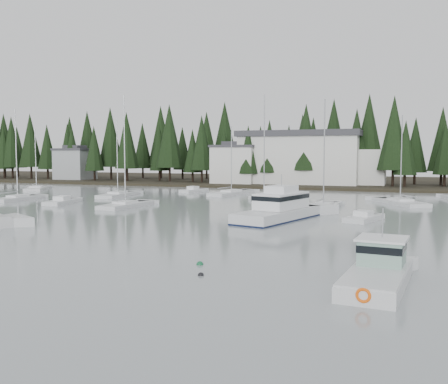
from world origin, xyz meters
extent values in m
plane|color=gray|center=(0.00, 0.00, 0.00)|extent=(260.00, 260.00, 0.00)
cube|color=black|center=(0.00, 97.00, 0.00)|extent=(240.00, 54.00, 1.00)
cube|color=silver|center=(-18.00, 79.00, 4.25)|extent=(9.00, 7.00, 7.50)
cube|color=#38383D|center=(-18.00, 79.00, 8.25)|extent=(9.54, 7.42, 0.50)
cube|color=#38383D|center=(-18.00, 79.00, 8.85)|extent=(4.95, 3.85, 0.80)
cube|color=#999EA0|center=(-60.00, 81.00, 4.00)|extent=(8.00, 7.00, 7.00)
cube|color=#38383D|center=(-60.00, 81.00, 7.75)|extent=(8.48, 7.42, 0.50)
cube|color=#38383D|center=(-60.00, 81.00, 8.35)|extent=(4.40, 3.85, 0.80)
cube|color=silver|center=(-5.00, 82.00, 5.50)|extent=(24.00, 10.00, 10.00)
cube|color=#38383D|center=(-5.00, 82.00, 10.80)|extent=(25.00, 11.00, 1.20)
cube|color=silver|center=(7.00, 84.00, 4.00)|extent=(10.00, 8.00, 7.00)
cube|color=silver|center=(4.00, 27.96, 0.17)|extent=(6.79, 12.81, 1.78)
cube|color=#0E1632|center=(4.00, 27.96, 0.03)|extent=(6.84, 12.87, 0.24)
cube|color=white|center=(4.16, 28.55, 1.89)|extent=(4.63, 6.95, 1.61)
cube|color=black|center=(4.16, 28.55, 2.28)|extent=(4.72, 7.03, 0.45)
cube|color=white|center=(4.16, 28.55, 3.06)|extent=(3.01, 3.66, 0.72)
cylinder|color=#A5A8AD|center=(4.16, 28.55, 3.95)|extent=(0.10, 0.10, 1.22)
cube|color=silver|center=(14.76, 5.00, 0.10)|extent=(3.40, 7.93, 1.25)
cube|color=silver|center=(14.76, 5.00, 0.77)|extent=(3.33, 7.77, 0.12)
cube|color=#7FA796|center=(14.90, 6.54, 1.45)|extent=(2.42, 2.51, 1.35)
cube|color=white|center=(14.90, 6.54, 2.17)|extent=(2.72, 2.84, 0.12)
cube|color=black|center=(14.90, 6.54, 1.72)|extent=(2.48, 2.55, 0.39)
cylinder|color=#A5A8AD|center=(14.90, 6.54, 2.99)|extent=(0.08, 0.08, 1.54)
torus|color=#F2590C|center=(14.40, 1.16, 0.53)|extent=(0.68, 0.20, 0.68)
cube|color=silver|center=(-36.25, 35.94, -0.03)|extent=(2.81, 8.27, 1.05)
cube|color=white|center=(-36.25, 35.94, 0.62)|extent=(1.86, 2.84, 0.30)
cylinder|color=#A5A8AD|center=(-36.25, 35.94, 6.71)|extent=(0.14, 0.14, 12.42)
cube|color=silver|center=(-16.83, 33.17, -0.03)|extent=(3.24, 8.59, 1.05)
cube|color=white|center=(-16.83, 33.17, 0.62)|extent=(2.12, 2.97, 0.30)
cylinder|color=#A5A8AD|center=(-16.83, 33.17, 7.19)|extent=(0.14, 0.14, 13.38)
cube|color=silver|center=(15.28, 48.99, -0.03)|extent=(7.60, 10.36, 1.05)
cube|color=white|center=(15.28, 48.99, 0.62)|extent=(3.52, 4.05, 0.30)
cylinder|color=#A5A8AD|center=(15.28, 48.99, 6.09)|extent=(0.14, 0.14, 11.17)
cube|color=silver|center=(-48.09, 53.55, -0.03)|extent=(7.05, 9.30, 1.05)
cube|color=white|center=(-48.09, 53.55, 0.62)|extent=(3.30, 3.69, 0.30)
cylinder|color=#A5A8AD|center=(-48.09, 53.55, 5.86)|extent=(0.14, 0.14, 10.71)
cube|color=silver|center=(-10.91, 56.25, -0.03)|extent=(4.87, 10.98, 1.05)
cube|color=white|center=(-10.91, 56.25, 0.62)|extent=(2.65, 3.93, 0.30)
cylinder|color=#A5A8AD|center=(-10.91, 56.25, 5.81)|extent=(0.14, 0.14, 10.62)
cube|color=silver|center=(-26.45, 46.72, -0.03)|extent=(3.95, 10.07, 1.05)
cube|color=white|center=(-26.45, 46.72, 0.62)|extent=(2.35, 3.54, 0.30)
cylinder|color=#A5A8AD|center=(-26.45, 46.72, 6.31)|extent=(0.14, 0.14, 11.63)
cube|color=silver|center=(6.68, 39.57, -0.03)|extent=(3.15, 9.96, 1.05)
cube|color=white|center=(6.68, 39.57, 0.62)|extent=(2.05, 3.43, 0.30)
cylinder|color=#A5A8AD|center=(6.68, 39.57, 6.80)|extent=(0.14, 0.14, 12.59)
cube|color=silver|center=(-1.87, 43.63, -0.03)|extent=(6.41, 10.27, 1.05)
cube|color=white|center=(-1.87, 43.63, 0.62)|extent=(3.02, 3.86, 0.30)
cylinder|color=#A5A8AD|center=(-1.87, 43.63, 7.48)|extent=(0.14, 0.14, 13.96)
cube|color=silver|center=(-27.11, 34.09, 0.05)|extent=(3.41, 6.97, 0.90)
cube|color=white|center=(-27.11, 34.09, 0.75)|extent=(1.87, 2.38, 0.55)
cube|color=silver|center=(12.09, 30.09, 0.05)|extent=(3.65, 5.68, 0.90)
cube|color=white|center=(12.09, 30.09, 0.75)|extent=(1.92, 2.05, 0.55)
cube|color=silver|center=(-18.96, 58.93, 0.05)|extent=(3.39, 5.63, 0.90)
cube|color=white|center=(-18.96, 58.93, 0.75)|extent=(1.85, 1.99, 0.55)
sphere|color=#145933|center=(4.56, 6.44, 0.00)|extent=(0.42, 0.42, 0.42)
sphere|color=black|center=(5.66, 4.00, 0.00)|extent=(0.34, 0.34, 0.34)
camera|label=1|loc=(16.03, -20.56, 6.57)|focal=40.00mm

